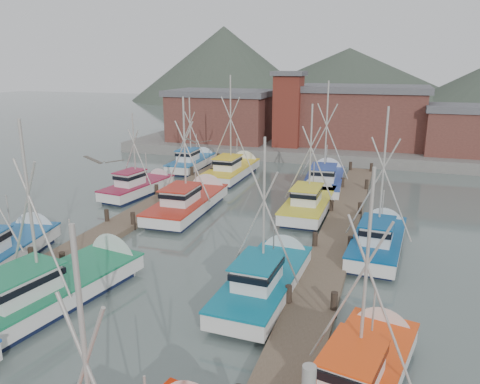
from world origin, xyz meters
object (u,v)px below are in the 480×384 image
(lookout_tower, at_px, (288,109))
(boat_12, at_px, (233,169))
(boat_4, at_px, (56,288))
(boat_8, at_px, (191,202))

(lookout_tower, height_order, boat_12, lookout_tower)
(lookout_tower, distance_m, boat_4, 37.96)
(boat_4, distance_m, boat_12, 25.88)
(boat_4, height_order, boat_8, boat_4)
(boat_4, bearing_deg, boat_8, 99.15)
(boat_12, bearing_deg, boat_8, -87.02)
(boat_4, distance_m, boat_8, 14.64)
(boat_8, bearing_deg, boat_12, 91.32)
(boat_4, relative_size, boat_12, 1.03)
(boat_8, xyz_separation_m, boat_12, (-0.51, 11.24, 0.00))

